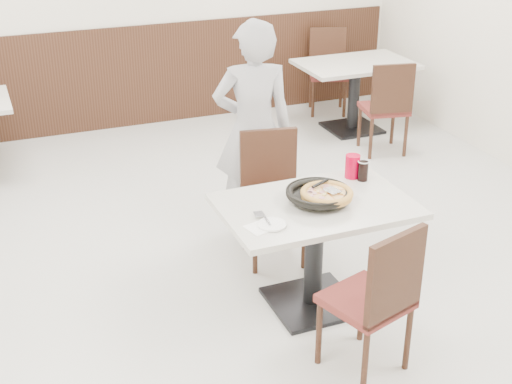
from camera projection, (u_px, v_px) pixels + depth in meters
name	position (u px, v px, depth m)	size (l,w,h in m)	color
floor	(262.00, 275.00, 5.10)	(7.00, 7.00, 0.00)	#ABAAA5
wainscot_back	(142.00, 76.00, 7.79)	(5.90, 0.03, 1.10)	black
main_table	(314.00, 255.00, 4.61)	(1.20, 0.80, 0.75)	beige
chair_near	(366.00, 297.00, 3.99)	(0.42, 0.42, 0.95)	black
chair_far	(274.00, 200.00, 5.12)	(0.42, 0.42, 0.95)	black
trivet	(324.00, 199.00, 4.47)	(0.11, 0.11, 0.04)	black
pizza_pan	(318.00, 197.00, 4.45)	(0.37, 0.37, 0.01)	black
pizza	(327.00, 195.00, 4.42)	(0.32, 0.32, 0.02)	tan
pizza_server	(332.00, 190.00, 4.41)	(0.08, 0.10, 0.00)	silver
napkin	(260.00, 228.00, 4.16)	(0.15, 0.15, 0.00)	white
side_plate	(272.00, 225.00, 4.18)	(0.17, 0.17, 0.01)	white
fork	(266.00, 219.00, 4.22)	(0.02, 0.17, 0.00)	silver
cola_glass	(363.00, 171.00, 4.75)	(0.07, 0.07, 0.13)	black
red_cup	(352.00, 166.00, 4.79)	(0.10, 0.10, 0.16)	#BD0023
diner_person	(253.00, 129.00, 5.42)	(0.61, 0.40, 1.68)	#B9B8BD
bg_table_right	(354.00, 96.00, 7.70)	(1.20, 0.80, 0.75)	beige
bg_chair_right_near	(384.00, 106.00, 7.07)	(0.42, 0.42, 0.95)	black
bg_chair_right_far	(328.00, 73.00, 8.19)	(0.42, 0.42, 0.95)	black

